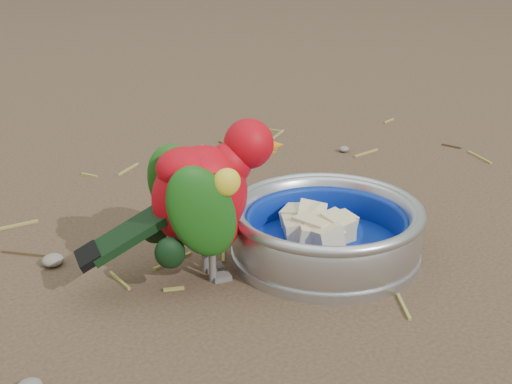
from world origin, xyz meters
TOP-DOWN VIEW (x-y plane):
  - ground at (0.00, 0.00)m, footprint 60.00×60.00m
  - food_bowl at (-0.00, -0.01)m, footprint 0.21×0.21m
  - bowl_wall at (-0.00, -0.01)m, footprint 0.21×0.21m
  - fruit_wedges at (-0.00, -0.01)m, footprint 0.12×0.12m
  - lory_parrot at (-0.13, 0.03)m, footprint 0.21×0.14m
  - ground_debris at (-0.04, 0.05)m, footprint 0.90×0.80m

SIDE VIEW (x-z plane):
  - ground at x=0.00m, z-range 0.00..0.00m
  - ground_debris at x=-0.04m, z-range 0.00..0.01m
  - food_bowl at x=0.00m, z-range 0.00..0.02m
  - fruit_wedges at x=0.00m, z-range 0.02..0.05m
  - bowl_wall at x=0.00m, z-range 0.02..0.06m
  - lory_parrot at x=-0.13m, z-range 0.00..0.16m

